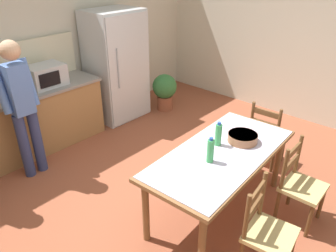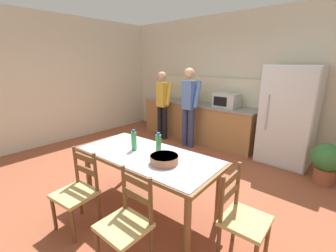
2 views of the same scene
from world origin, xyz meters
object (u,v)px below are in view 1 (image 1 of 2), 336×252
Objects in this scene: serving_bowl at (243,137)px; dining_table at (221,159)px; refrigerator at (117,66)px; chair_side_near_right at (300,185)px; chair_head_end at (267,135)px; potted_plant at (165,90)px; microwave at (46,75)px; person_at_counter at (22,104)px; bottle_near_centre at (210,151)px; bottle_off_centre at (218,134)px; chair_side_near_left at (266,232)px.

dining_table is at bearing 171.78° from serving_bowl.
refrigerator is at bearing 71.88° from dining_table.
dining_table is at bearing 121.52° from chair_side_near_right.
potted_plant is (0.40, 2.21, -0.06)m from chair_head_end.
potted_plant is at bearing -12.65° from chair_head_end.
microwave is 0.27× the size of dining_table.
dining_table is at bearing -108.12° from refrigerator.
potted_plant is at bearing -88.44° from person_at_counter.
potted_plant is at bearing 61.10° from serving_bowl.
person_at_counter is at bearing 114.39° from dining_table.
bottle_near_centre is at bearing 176.42° from serving_bowl.
bottle_off_centre is at bearing -125.10° from potted_plant.
refrigerator is 2.70m from chair_head_end.
refrigerator is 3.69m from chair_side_near_left.
bottle_off_centre reaches higher than chair_head_end.
chair_side_near_right is 0.52× the size of person_at_counter.
person_at_counter reaches higher than bottle_off_centre.
refrigerator reaches higher than serving_bowl.
dining_table is 0.25m from bottle_off_centre.
potted_plant is (1.83, 2.28, -0.51)m from bottle_near_centre.
serving_bowl is 1.06m from chair_side_near_left.
bottle_off_centre reaches higher than chair_side_near_left.
refrigerator is 3.45m from chair_side_near_right.
chair_side_near_right is at bearing -76.45° from microwave.
bottle_off_centre is (0.46, -2.61, -0.16)m from microwave.
refrigerator is at bearing 81.27° from chair_side_near_right.
chair_head_end is 1.78m from chair_side_near_left.
bottle_off_centre is 0.30× the size of chair_side_near_right.
dining_table is 2.43m from person_at_counter.
chair_side_near_right reaches higher than dining_table.
person_at_counter reaches higher than chair_side_near_left.
chair_head_end is at bearing -82.99° from refrigerator.
chair_side_near_left is at bearing -101.50° from bottle_near_centre.
refrigerator reaches higher than person_at_counter.
dining_table is 1.08× the size of person_at_counter.
microwave is 1.56× the size of serving_bowl.
refrigerator is 2.71m from bottle_off_centre.
potted_plant is at bearing 51.25° from bottle_near_centre.
microwave is at bearing 102.07° from chair_side_near_right.
chair_side_near_left is (-1.59, -0.80, 0.00)m from chair_head_end.
serving_bowl is (0.55, -0.03, -0.07)m from bottle_near_centre.
refrigerator reaches higher than chair_side_near_left.
bottle_near_centre is 0.30× the size of chair_head_end.
potted_plant is (0.72, -0.43, -0.52)m from refrigerator.
potted_plant is at bearing 54.90° from bottle_off_centre.
serving_bowl is (-0.56, -2.75, -0.08)m from refrigerator.
microwave reaches higher than serving_bowl.
bottle_near_centre is 0.56m from serving_bowl.
serving_bowl is at bearing 99.64° from chair_side_near_right.
person_at_counter reaches higher than chair_side_near_right.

